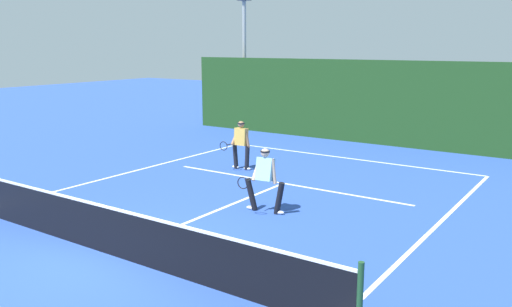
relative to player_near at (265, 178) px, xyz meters
name	(u,v)px	position (x,y,z in m)	size (l,w,h in m)	color
ground_plane	(109,254)	(-1.02, -3.90, -0.86)	(80.00, 80.00, 0.00)	#2A4CA7
court_line_baseline_far	(346,158)	(-1.02, 6.82, -0.86)	(9.51, 0.10, 0.01)	white
court_line_service	(283,183)	(-1.02, 2.54, -0.86)	(7.75, 0.10, 0.01)	white
court_line_centre	(213,212)	(-1.02, -0.70, -0.86)	(0.10, 6.40, 0.01)	white
tennis_net	(108,229)	(-1.02, -3.90, -0.35)	(10.43, 0.09, 1.10)	#1E4723
player_near	(265,178)	(0.00, 0.00, 0.00)	(1.08, 0.84, 1.57)	black
player_far	(241,143)	(-3.11, 3.31, 0.01)	(0.76, 0.84, 1.58)	black
tennis_ball	(185,236)	(-0.42, -2.40, -0.83)	(0.07, 0.07, 0.07)	#D1E033
back_fence_windscreen	(381,103)	(-1.02, 9.99, 0.84)	(18.58, 0.12, 3.39)	#1E431B
light_pole	(244,44)	(-8.35, 10.82, 3.14)	(0.55, 0.44, 6.39)	#9EA39E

